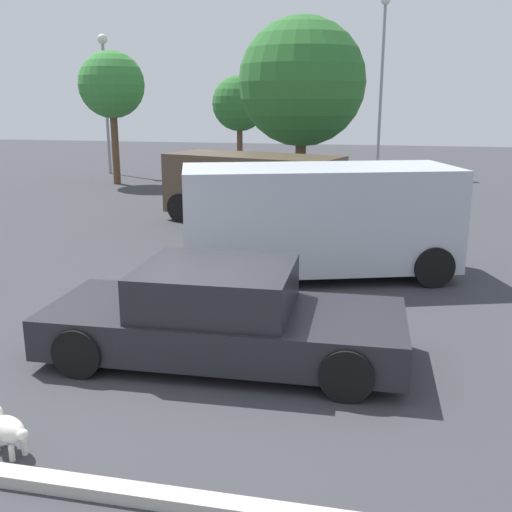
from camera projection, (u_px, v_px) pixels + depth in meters
The scene contains 12 objects.
ground_plane at pixel (194, 360), 7.96m from camera, with size 80.00×80.00×0.00m, color #38383D.
sedan_foreground at pixel (222, 317), 7.90m from camera, with size 4.74×2.06×1.27m.
dog at pixel (6, 427), 5.84m from camera, with size 0.63×0.42×0.42m.
van_white at pixel (318, 218), 11.53m from camera, with size 5.52×3.55×2.13m.
suv_dark at pixel (253, 186), 16.63m from camera, with size 5.20×3.24×1.89m.
pedestrian at pixel (206, 201), 14.30m from camera, with size 0.35×0.55×1.71m.
parking_curb at pixel (94, 488), 5.24m from camera, with size 6.81×0.20×0.12m, color #B7B2A8.
light_post_near at pixel (383, 58), 26.87m from camera, with size 0.44×0.44×7.83m.
light_post_mid at pixel (105, 80), 26.94m from camera, with size 0.44×0.44×6.18m.
tree_back_left at pixel (240, 104), 30.82m from camera, with size 2.82×2.82×4.58m.
tree_back_center at pixel (302, 82), 20.49m from camera, with size 4.36×4.36×6.12m.
tree_back_right at pixel (112, 86), 23.62m from camera, with size 2.60×2.60×5.23m.
Camera 1 is at (2.35, -7.01, 3.36)m, focal length 41.98 mm.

